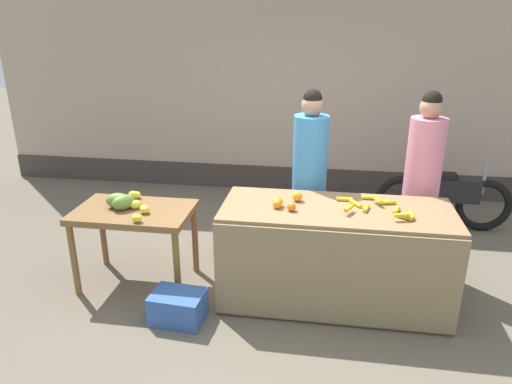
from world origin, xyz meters
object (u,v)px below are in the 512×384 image
(vendor_woman_blue_shirt, at_px, (309,180))
(produce_crate, at_px, (178,307))
(vendor_woman_pink_shirt, at_px, (421,185))
(produce_sack, at_px, (231,235))
(parked_motorcycle, at_px, (443,197))

(vendor_woman_blue_shirt, bearing_deg, produce_crate, -130.72)
(vendor_woman_pink_shirt, relative_size, produce_sack, 3.33)
(vendor_woman_pink_shirt, height_order, produce_sack, vendor_woman_pink_shirt)
(produce_crate, bearing_deg, vendor_woman_pink_shirt, 30.06)
(vendor_woman_blue_shirt, height_order, produce_crate, vendor_woman_blue_shirt)
(vendor_woman_blue_shirt, distance_m, parked_motorcycle, 2.00)
(vendor_woman_pink_shirt, xyz_separation_m, produce_crate, (-2.10, -1.22, -0.79))
(parked_motorcycle, bearing_deg, produce_crate, -138.34)
(vendor_woman_blue_shirt, bearing_deg, vendor_woman_pink_shirt, 1.49)
(vendor_woman_blue_shirt, distance_m, produce_crate, 1.76)
(vendor_woman_blue_shirt, height_order, parked_motorcycle, vendor_woman_blue_shirt)
(vendor_woman_blue_shirt, relative_size, produce_sack, 3.32)
(vendor_woman_blue_shirt, xyz_separation_m, produce_crate, (-1.02, -1.19, -0.79))
(parked_motorcycle, xyz_separation_m, produce_sack, (-2.38, -1.15, -0.13))
(parked_motorcycle, distance_m, produce_sack, 2.64)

